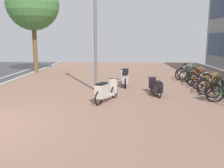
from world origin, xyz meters
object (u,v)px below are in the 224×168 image
bicycle_rack_03 (210,84)px  bicycle_rack_08 (187,74)px  bicycle_rack_00 (224,93)px  scooter_mid (125,78)px  bicycle_rack_07 (191,76)px  scooter_far (156,87)px  bicycle_rack_01 (221,90)px  bicycle_rack_02 (212,87)px  bicycle_rack_04 (204,82)px  scooter_near (105,91)px  lamp_post (95,13)px  bicycle_rack_09 (188,73)px  bicycle_rack_05 (200,80)px  street_tree (33,4)px  bicycle_rack_06 (197,78)px

bicycle_rack_03 → bicycle_rack_08: 3.32m
bicycle_rack_00 → scooter_mid: bearing=142.0°
bicycle_rack_07 → bicycle_rack_08: bearing=94.2°
bicycle_rack_07 → scooter_far: (-2.47, -3.59, 0.03)m
bicycle_rack_01 → bicycle_rack_08: size_ratio=0.95×
bicycle_rack_01 → bicycle_rack_02: 0.68m
bicycle_rack_00 → bicycle_rack_04: bearing=87.9°
scooter_near → lamp_post: bearing=104.5°
bicycle_rack_09 → bicycle_rack_00: bearing=-91.7°
bicycle_rack_05 → scooter_near: size_ratio=0.75×
bicycle_rack_03 → scooter_near: size_ratio=0.75×
bicycle_rack_00 → bicycle_rack_02: (0.00, 1.33, -0.01)m
bicycle_rack_08 → scooter_far: bearing=-119.6°
bicycle_rack_08 → lamp_post: lamp_post is taller
bicycle_rack_07 → scooter_near: bearing=-133.7°
bicycle_rack_03 → scooter_near: bicycle_rack_03 is taller
bicycle_rack_04 → bicycle_rack_07: (-0.12, 1.99, 0.01)m
bicycle_rack_03 → bicycle_rack_09: bicycle_rack_09 is taller
bicycle_rack_03 → scooter_far: size_ratio=0.78×
bicycle_rack_00 → bicycle_rack_08: bearing=90.8°
bicycle_rack_02 → street_tree: 13.39m
bicycle_rack_01 → bicycle_rack_08: 4.65m
bicycle_rack_08 → bicycle_rack_09: size_ratio=1.02×
bicycle_rack_01 → bicycle_rack_02: bearing=104.4°
bicycle_rack_02 → bicycle_rack_08: size_ratio=0.96×
bicycle_rack_03 → scooter_far: bicycle_rack_03 is taller
bicycle_rack_06 → scooter_mid: scooter_mid is taller
bicycle_rack_01 → scooter_far: bicycle_rack_01 is taller
bicycle_rack_02 → scooter_far: bicycle_rack_02 is taller
bicycle_rack_03 → lamp_post: 6.31m
bicycle_rack_04 → lamp_post: lamp_post is taller
bicycle_rack_04 → bicycle_rack_07: 1.99m
bicycle_rack_04 → bicycle_rack_06: bicycle_rack_06 is taller
bicycle_rack_00 → bicycle_rack_07: bearing=90.3°
bicycle_rack_02 → bicycle_rack_09: size_ratio=0.98×
bicycle_rack_02 → bicycle_rack_03: bicycle_rack_02 is taller
scooter_far → bicycle_rack_09: bearing=61.5°
bicycle_rack_02 → lamp_post: (-5.24, 0.67, 3.27)m
bicycle_rack_07 → street_tree: street_tree is taller
bicycle_rack_05 → scooter_near: (-4.75, -3.53, 0.09)m
bicycle_rack_08 → scooter_far: bicycle_rack_08 is taller
scooter_mid → bicycle_rack_05: bearing=4.5°
bicycle_rack_04 → bicycle_rack_06: 1.33m
bicycle_rack_02 → bicycle_rack_08: 3.98m
bicycle_rack_01 → bicycle_rack_04: bicycle_rack_01 is taller
bicycle_rack_00 → bicycle_rack_02: bicycle_rack_00 is taller
bicycle_rack_03 → scooter_mid: 4.14m
bicycle_rack_02 → bicycle_rack_06: 2.66m
scooter_mid → scooter_far: 2.39m
bicycle_rack_00 → bicycle_rack_03: (0.15, 1.99, -0.02)m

